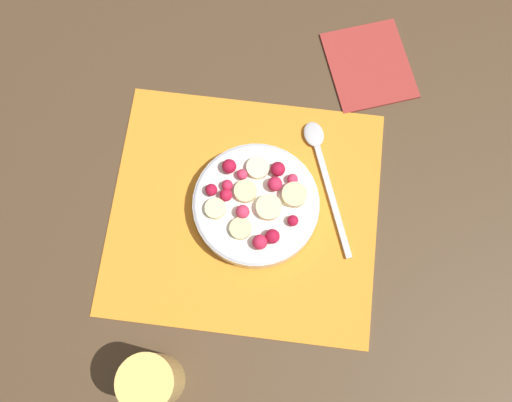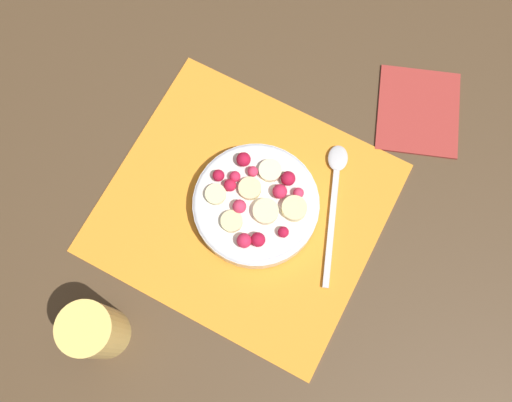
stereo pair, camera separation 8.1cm
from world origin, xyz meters
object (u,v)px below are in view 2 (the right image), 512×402
at_px(fruit_bowl, 256,204).
at_px(drinking_glass, 95,331).
at_px(spoon, 335,185).
at_px(napkin, 419,110).

bearing_deg(fruit_bowl, drinking_glass, 68.59).
xyz_separation_m(spoon, napkin, (-0.06, -0.17, -0.01)).
height_order(spoon, napkin, spoon).
bearing_deg(napkin, drinking_glass, 63.97).
height_order(fruit_bowl, drinking_glass, drinking_glass).
bearing_deg(napkin, fruit_bowl, 59.66).
distance_m(spoon, drinking_glass, 0.40).
height_order(drinking_glass, napkin, drinking_glass).
xyz_separation_m(fruit_bowl, drinking_glass, (0.10, 0.26, 0.03)).
relative_size(fruit_bowl, spoon, 0.87).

